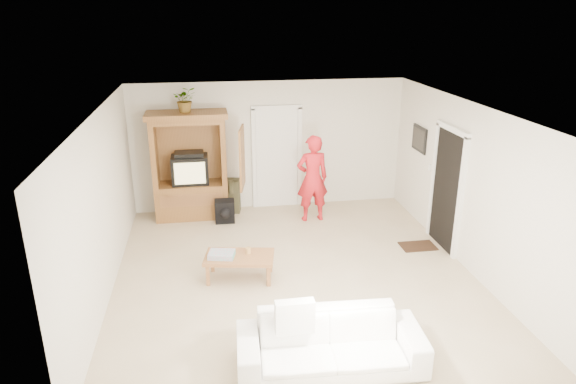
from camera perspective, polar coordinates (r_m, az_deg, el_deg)
name	(u,v)px	position (r m, az deg, el deg)	size (l,w,h in m)	color
floor	(294,273)	(8.17, 0.72, -9.03)	(6.00, 6.00, 0.00)	tan
ceiling	(295,109)	(7.28, 0.81, 9.20)	(6.00, 6.00, 0.00)	white
wall_back	(269,146)	(10.46, -2.09, 5.18)	(5.50, 5.50, 0.00)	silver
wall_front	(350,305)	(4.99, 6.87, -12.31)	(5.50, 5.50, 0.00)	silver
wall_left	(102,207)	(7.67, -19.92, -1.56)	(6.00, 6.00, 0.00)	silver
wall_right	(467,186)	(8.52, 19.30, 0.61)	(6.00, 6.00, 0.00)	silver
armoire	(192,173)	(10.17, -10.67, 2.13)	(1.82, 1.14, 2.10)	brown
door_back	(277,159)	(10.53, -1.24, 3.70)	(0.85, 0.05, 2.04)	white
doorway_right	(447,190)	(9.10, 17.23, 0.17)	(0.05, 0.90, 2.04)	black
framed_picture	(419,139)	(10.07, 14.40, 5.74)	(0.03, 0.60, 0.48)	black
doormat	(418,246)	(9.30, 14.24, -5.84)	(0.60, 0.40, 0.02)	#382316
plant	(185,100)	(9.81, -11.34, 10.04)	(0.43, 0.37, 0.48)	#4C7238
man	(312,178)	(9.85, 2.72, 1.52)	(0.62, 0.41, 1.70)	red
sofa	(330,343)	(6.15, 4.74, -16.41)	(2.14, 0.84, 0.62)	white
coffee_table	(239,259)	(7.91, -5.43, -7.37)	(1.13, 0.75, 0.39)	#9E5F36
towel	(222,254)	(7.86, -7.39, -6.90)	(0.38, 0.28, 0.08)	#D8487D
candle	(248,251)	(7.92, -4.44, -6.51)	(0.08, 0.08, 0.10)	tan
backpack_black	(225,212)	(9.97, -7.04, -2.19)	(0.37, 0.22, 0.46)	black
backpack_olive	(231,196)	(10.46, -6.38, -0.41)	(0.36, 0.27, 0.69)	#47442B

